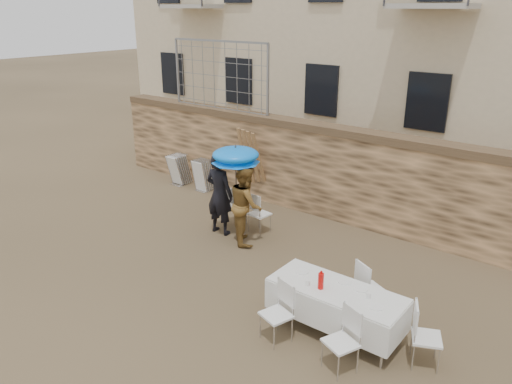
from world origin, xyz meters
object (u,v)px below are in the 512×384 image
Objects in this scene: table_chair_back at (370,288)px; table_chair_side at (427,336)px; woman_dress at (246,204)px; chair_stack_right at (207,173)px; couple_chair_left at (236,206)px; table_chair_front_right at (341,341)px; chair_stack_left at (184,167)px; man_suit at (220,194)px; umbrella at (236,158)px; couple_chair_right at (260,213)px; soda_bottle at (321,281)px; table_chair_front_left at (276,313)px; banquet_table at (337,291)px.

table_chair_side is at bearing 177.25° from table_chair_back.
chair_stack_right is at bearing 10.68° from woman_dress.
chair_stack_right is at bearing -32.50° from couple_chair_left.
chair_stack_left is at bearing 172.34° from table_chair_front_right.
man_suit is 1.95× the size of table_chair_back.
woman_dress reaches higher than table_chair_back.
umbrella is (-0.35, 0.10, 0.95)m from woman_dress.
table_chair_side is (4.59, -2.12, 0.00)m from couple_chair_right.
table_chair_side is at bearing 65.83° from table_chair_front_right.
soda_bottle is at bearing -167.94° from woman_dress.
woman_dress reaches higher than table_chair_front_left.
man_suit reaches higher than soda_bottle.
umbrella is at bearing -27.57° from chair_stack_left.
table_chair_back is (3.69, -0.97, -1.34)m from umbrella.
woman_dress is 1.80× the size of table_chair_side.
banquet_table is (3.89, -1.67, -0.20)m from man_suit.
table_chair_front_right is (0.50, -0.75, -0.25)m from banquet_table.
couple_chair_left is (-0.40, 0.45, -1.34)m from umbrella.
chair_stack_left is at bearing 180.00° from chair_stack_right.
umbrella is 4.06m from banquet_table.
woman_dress is 3.57m from chair_stack_right.
chair_stack_left reaches higher than banquet_table.
soda_bottle is at bearing 94.68° from table_chair_back.
soda_bottle is 0.27× the size of table_chair_front_left.
chair_stack_right is at bearing 149.44° from banquet_table.
table_chair_back is at bearing -21.27° from chair_stack_left.
table_chair_side is at bearing -25.03° from chair_stack_right.
man_suit is 4.11m from table_chair_front_left.
woman_dress reaches higher than chair_stack_left.
table_chair_front_right is at bearing -32.26° from umbrella.
couple_chair_left reaches higher than chair_stack_right.
table_chair_side is at bearing 40.65° from table_chair_front_left.
couple_chair_right is 5.06m from table_chair_side.
woman_dress is at bearing 154.02° from table_chair_front_left.
woman_dress is 1.80× the size of table_chair_front_right.
table_chair_front_right is 8.68m from chair_stack_left.
table_chair_front_right is 7.91m from chair_stack_right.
couple_chair_right and table_chair_front_right have the same top height.
soda_bottle reaches higher than couple_chair_right.
couple_chair_left is 1.00× the size of table_chair_back.
table_chair_front_left is 7.02m from chair_stack_right.
couple_chair_left is at bearing -93.25° from man_suit.
man_suit is at bearing 161.30° from table_chair_front_left.
couple_chair_left is at bearing 43.65° from table_chair_side.
couple_chair_right and table_chair_front_left have the same top height.
table_chair_front_left is at bearing -38.34° from chair_stack_right.
man_suit is at bearing -31.85° from chair_stack_left.
couple_chair_right reaches higher than banquet_table.
woman_dress is at bearing 168.86° from table_chair_front_right.
couple_chair_left is at bearing 8.38° from table_chair_back.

